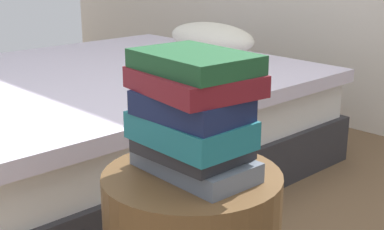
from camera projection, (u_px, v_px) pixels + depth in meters
The scene contains 7 objects.
bed at pixel (90, 122), 2.49m from camera, with size 1.56×2.02×0.62m.
book_slate at pixel (194, 164), 1.22m from camera, with size 0.28×0.16×0.04m, color slate.
book_charcoal at pixel (193, 148), 1.21m from camera, with size 0.23×0.17×0.03m, color #28282D.
book_teal at pixel (192, 130), 1.18m from camera, with size 0.26×0.17×0.06m, color #1E727F.
book_navy at pixel (191, 106), 1.16m from camera, with size 0.23×0.16×0.05m, color #19234C.
book_maroon at pixel (193, 81), 1.16m from camera, with size 0.26×0.20×0.05m, color maroon.
book_forest at pixel (193, 61), 1.15m from camera, with size 0.26×0.18×0.04m, color #1E512D.
Camera 1 is at (0.81, -0.78, 0.99)m, focal length 50.69 mm.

